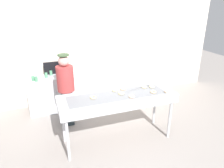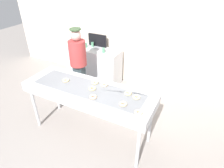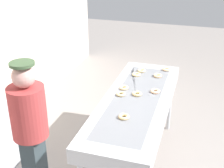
% 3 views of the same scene
% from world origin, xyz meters
% --- Properties ---
extents(ground_plane, '(16.00, 16.00, 0.00)m').
position_xyz_m(ground_plane, '(0.00, 0.00, 0.00)').
color(ground_plane, gray).
extents(fryer_conveyor, '(2.34, 0.78, 1.04)m').
position_xyz_m(fryer_conveyor, '(0.00, 0.00, 0.95)').
color(fryer_conveyor, '#B7BABF').
rests_on(fryer_conveyor, ground).
extents(plain_donut_0, '(0.17, 0.17, 0.03)m').
position_xyz_m(plain_donut_0, '(0.68, 0.16, 1.06)').
color(plain_donut_0, '#F1D48E').
rests_on(plain_donut_0, fryer_conveyor).
extents(plain_donut_1, '(0.15, 0.15, 0.03)m').
position_xyz_m(plain_donut_1, '(0.72, -0.14, 1.06)').
color(plain_donut_1, '#F2C28B').
rests_on(plain_donut_1, fryer_conveyor).
extents(plain_donut_2, '(0.16, 0.16, 0.03)m').
position_xyz_m(plain_donut_2, '(0.08, 0.01, 1.06)').
color(plain_donut_2, '#F0CA82').
rests_on(plain_donut_2, fryer_conveyor).
extents(plain_donut_3, '(0.17, 0.17, 0.03)m').
position_xyz_m(plain_donut_3, '(1.00, -0.22, 1.06)').
color(plain_donut_3, beige).
rests_on(plain_donut_3, fryer_conveyor).
extents(plain_donut_4, '(0.16, 0.16, 0.03)m').
position_xyz_m(plain_donut_4, '(0.84, 0.12, 1.06)').
color(plain_donut_4, beige).
rests_on(plain_donut_4, fryer_conveyor).
extents(plain_donut_5, '(0.17, 0.17, 0.03)m').
position_xyz_m(plain_donut_5, '(0.02, 0.20, 1.06)').
color(plain_donut_5, '#EAC989').
rests_on(plain_donut_5, fryer_conveyor).
extents(plain_donut_6, '(0.15, 0.15, 0.03)m').
position_xyz_m(plain_donut_6, '(0.21, 0.21, 1.06)').
color(plain_donut_6, beige).
rests_on(plain_donut_6, fryer_conveyor).
extents(plain_donut_7, '(0.17, 0.17, 0.03)m').
position_xyz_m(plain_donut_7, '(-0.49, 0.03, 1.06)').
color(plain_donut_7, '#F7CE85').
rests_on(plain_donut_7, fryer_conveyor).
extents(plain_donut_8, '(0.16, 0.16, 0.03)m').
position_xyz_m(plain_donut_8, '(0.22, -0.19, 1.06)').
color(plain_donut_8, '#F8C295').
rests_on(plain_donut_8, fryer_conveyor).
extents(worker_baker, '(0.38, 0.38, 1.72)m').
position_xyz_m(worker_baker, '(-0.88, 0.94, 1.01)').
color(worker_baker, '#283337').
rests_on(worker_baker, ground).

